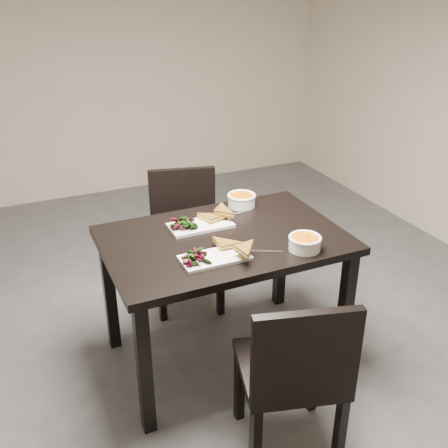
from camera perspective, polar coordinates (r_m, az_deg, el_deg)
name	(u,v)px	position (r m, az deg, el deg)	size (l,w,h in m)	color
ground	(156,347)	(3.13, -7.40, -13.12)	(5.00, 5.00, 0.00)	#47474C
room_shell	(132,3)	(2.45, -9.99, 22.52)	(5.02, 5.02, 2.81)	beige
table	(224,254)	(2.69, 0.00, -3.24)	(1.20, 0.80, 0.75)	black
chair_near	(295,371)	(2.24, 7.72, -15.51)	(0.51, 0.51, 0.85)	black
chair_far	(185,229)	(3.33, -4.23, -0.58)	(0.51, 0.51, 0.85)	black
plate_near	(215,258)	(2.43, -1.00, -3.70)	(0.32, 0.16, 0.02)	white
sandwich_near	(226,247)	(2.45, 0.25, -2.55)	(0.16, 0.12, 0.05)	olive
salad_near	(195,257)	(2.39, -3.22, -3.54)	(0.10, 0.09, 0.04)	black
soup_bowl_near	(305,242)	(2.53, 8.77, -1.96)	(0.16, 0.16, 0.07)	white
cutlery_near	(265,251)	(2.51, 4.44, -2.97)	(0.18, 0.02, 0.00)	silver
plate_far	(201,225)	(2.74, -2.55, -0.15)	(0.33, 0.16, 0.02)	white
sandwich_far	(213,218)	(2.74, -1.19, 0.63)	(0.16, 0.12, 0.05)	olive
salad_far	(182,223)	(2.70, -4.54, 0.07)	(0.10, 0.09, 0.05)	black
soup_bowl_far	(242,199)	(2.98, 1.91, 2.69)	(0.16, 0.16, 0.07)	white
cutlery_far	(227,215)	(2.87, 0.34, 0.97)	(0.18, 0.02, 0.00)	silver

